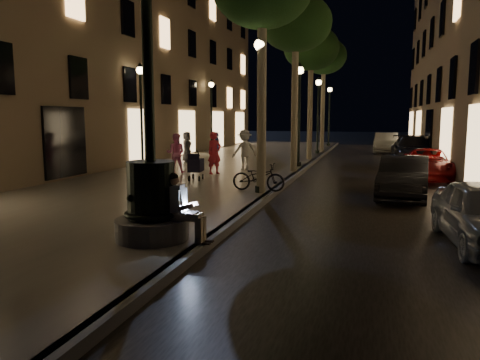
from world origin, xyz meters
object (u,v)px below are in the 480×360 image
(car_third, at_px, (427,164))
(pedestrian_dark, at_px, (187,147))
(tree_second, at_px, (296,24))
(stroller, at_px, (196,165))
(lamp_left_c, at_px, (211,106))
(fountain_lamppost, at_px, (151,187))
(tree_third, at_px, (311,49))
(pedestrian_blue, at_px, (216,148))
(car_fifth, at_px, (386,143))
(lamp_curb_b, at_px, (299,101))
(car_second, at_px, (404,178))
(car_rear, at_px, (412,149))
(pedestrian_pink, at_px, (176,153))
(lamp_curb_a, at_px, (260,93))
(seated_man_laptop, at_px, (181,205))
(pedestrian_white, at_px, (245,150))
(bicycle, at_px, (258,177))
(lamp_left_b, at_px, (141,101))
(pedestrian_red, at_px, (214,153))
(lamp_curb_c, at_px, (318,105))
(tree_far, at_px, (324,57))
(lamp_curb_d, at_px, (329,108))

(car_third, xyz_separation_m, pedestrian_dark, (-11.32, 2.18, 0.36))
(tree_second, bearing_deg, stroller, -127.07)
(lamp_left_c, bearing_deg, fountain_lamppost, -73.78)
(tree_third, height_order, pedestrian_blue, tree_third)
(stroller, height_order, car_fifth, car_fifth)
(lamp_curb_b, height_order, car_second, lamp_curb_b)
(car_rear, relative_size, pedestrian_pink, 3.13)
(lamp_curb_a, height_order, car_fifth, lamp_curb_a)
(tree_third, relative_size, lamp_curb_b, 1.50)
(stroller, bearing_deg, seated_man_laptop, -78.57)
(pedestrian_white, xyz_separation_m, bicycle, (1.96, -5.60, -0.43))
(tree_second, xyz_separation_m, lamp_left_b, (-7.20, 0.00, -3.10))
(tree_second, relative_size, stroller, 6.69)
(tree_third, xyz_separation_m, lamp_curb_b, (0.00, -4.00, -2.90))
(fountain_lamppost, bearing_deg, pedestrian_red, 102.09)
(lamp_left_b, height_order, car_fifth, lamp_left_b)
(fountain_lamppost, xyz_separation_m, pedestrian_white, (-1.36, 11.87, -0.13))
(pedestrian_dark, bearing_deg, pedestrian_blue, -104.76)
(lamp_curb_c, distance_m, bicycle, 15.95)
(tree_third, distance_m, car_rear, 7.83)
(lamp_curb_c, xyz_separation_m, bicycle, (-0.10, -15.73, -2.59))
(lamp_curb_a, bearing_deg, car_second, 15.95)
(tree_far, bearing_deg, tree_second, -89.90)
(car_fifth, relative_size, pedestrian_red, 2.49)
(tree_third, distance_m, lamp_left_c, 8.65)
(fountain_lamppost, bearing_deg, tree_third, 87.77)
(fountain_lamppost, distance_m, lamp_curb_d, 30.08)
(lamp_curb_d, relative_size, pedestrian_red, 2.79)
(seated_man_laptop, relative_size, lamp_left_c, 0.27)
(tree_second, xyz_separation_m, car_rear, (5.40, 7.40, -5.59))
(seated_man_laptop, xyz_separation_m, tree_third, (0.09, 18.00, 5.25))
(lamp_left_b, bearing_deg, lamp_curb_d, 68.47)
(lamp_curb_a, height_order, lamp_curb_d, same)
(pedestrian_red, height_order, pedestrian_blue, pedestrian_red)
(fountain_lamppost, distance_m, pedestrian_pink, 10.81)
(pedestrian_red, height_order, bicycle, pedestrian_red)
(tree_far, bearing_deg, car_second, -75.88)
(fountain_lamppost, xyz_separation_m, lamp_curb_d, (0.70, 30.00, 2.02))
(pedestrian_red, relative_size, pedestrian_dark, 1.11)
(tree_far, xyz_separation_m, pedestrian_blue, (-4.22, -9.83, -5.45))
(lamp_curb_c, xyz_separation_m, pedestrian_blue, (-4.14, -7.83, -2.25))
(lamp_left_c, bearing_deg, car_fifth, 19.99)
(lamp_curb_c, relative_size, car_second, 1.20)
(tree_far, relative_size, stroller, 6.78)
(tree_third, bearing_deg, car_second, -68.24)
(lamp_left_c, bearing_deg, car_third, -37.79)
(lamp_curb_c, xyz_separation_m, car_fifth, (4.30, 4.15, -2.53))
(car_third, height_order, pedestrian_white, pedestrian_white)
(tree_second, bearing_deg, car_third, 2.43)
(lamp_curb_a, relative_size, pedestrian_white, 2.74)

